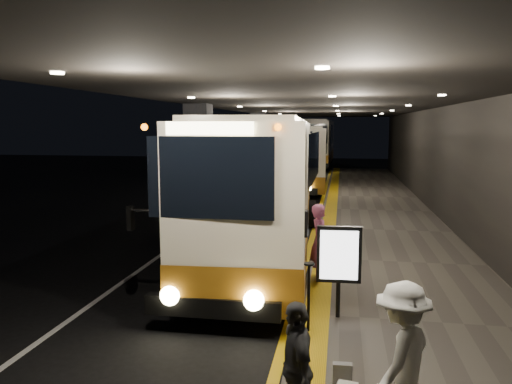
% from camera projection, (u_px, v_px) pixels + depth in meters
% --- Properties ---
extents(ground, '(90.00, 90.00, 0.00)m').
position_uv_depth(ground, '(213.00, 268.00, 12.98)').
color(ground, black).
extents(lane_line_white, '(0.12, 50.00, 0.01)m').
position_uv_depth(lane_line_white, '(200.00, 227.00, 18.17)').
color(lane_line_white, silver).
rests_on(lane_line_white, ground).
extents(kerb_stripe_yellow, '(0.18, 50.00, 0.01)m').
position_uv_depth(kerb_stripe_yellow, '(314.00, 231.00, 17.47)').
color(kerb_stripe_yellow, gold).
rests_on(kerb_stripe_yellow, ground).
extents(sidewalk, '(4.50, 50.00, 0.15)m').
position_uv_depth(sidewalk, '(384.00, 232.00, 17.06)').
color(sidewalk, '#514C44').
rests_on(sidewalk, ground).
extents(tactile_strip, '(0.50, 50.00, 0.01)m').
position_uv_depth(tactile_strip, '(328.00, 228.00, 17.37)').
color(tactile_strip, gold).
rests_on(tactile_strip, sidewalk).
extents(terminal_wall, '(0.10, 50.00, 6.00)m').
position_uv_depth(terminal_wall, '(458.00, 147.00, 16.29)').
color(terminal_wall, black).
rests_on(terminal_wall, ground).
extents(support_columns, '(0.80, 24.80, 4.40)m').
position_uv_depth(support_columns, '(199.00, 170.00, 16.85)').
color(support_columns, black).
rests_on(support_columns, ground).
extents(canopy, '(9.00, 50.00, 0.40)m').
position_uv_depth(canopy, '(321.00, 98.00, 16.84)').
color(canopy, black).
rests_on(canopy, support_columns).
extents(coach_main, '(3.17, 12.15, 3.76)m').
position_uv_depth(coach_main, '(264.00, 192.00, 14.25)').
color(coach_main, beige).
rests_on(coach_main, ground).
extents(coach_second, '(3.02, 11.41, 3.55)m').
position_uv_depth(coach_second, '(303.00, 159.00, 29.48)').
color(coach_second, beige).
rests_on(coach_second, ground).
extents(coach_third, '(2.85, 13.03, 4.09)m').
position_uv_depth(coach_third, '(316.00, 145.00, 44.93)').
color(coach_third, beige).
rests_on(coach_third, ground).
extents(passenger_boarding, '(0.50, 0.69, 1.76)m').
position_uv_depth(passenger_boarding, '(320.00, 242.00, 11.47)').
color(passenger_boarding, '#A94F79').
rests_on(passenger_boarding, sidewalk).
extents(passenger_waiting_white, '(1.02, 1.26, 1.77)m').
position_uv_depth(passenger_waiting_white, '(402.00, 357.00, 5.76)').
color(passenger_waiting_white, white).
rests_on(passenger_waiting_white, sidewalk).
extents(passenger_waiting_grey, '(0.72, 1.02, 1.58)m').
position_uv_depth(passenger_waiting_grey, '(296.00, 368.00, 5.70)').
color(passenger_waiting_grey, '#494B4E').
rests_on(passenger_waiting_grey, sidewalk).
extents(bag_polka, '(0.27, 0.12, 0.32)m').
position_uv_depth(bag_polka, '(342.00, 375.00, 6.81)').
color(bag_polka, black).
rests_on(bag_polka, sidewalk).
extents(info_sign, '(0.81, 0.15, 1.72)m').
position_uv_depth(info_sign, '(339.00, 256.00, 9.13)').
color(info_sign, black).
rests_on(info_sign, sidewalk).
extents(stanchion_post, '(0.05, 0.05, 1.20)m').
position_uv_depth(stanchion_post, '(309.00, 298.00, 8.55)').
color(stanchion_post, black).
rests_on(stanchion_post, sidewalk).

